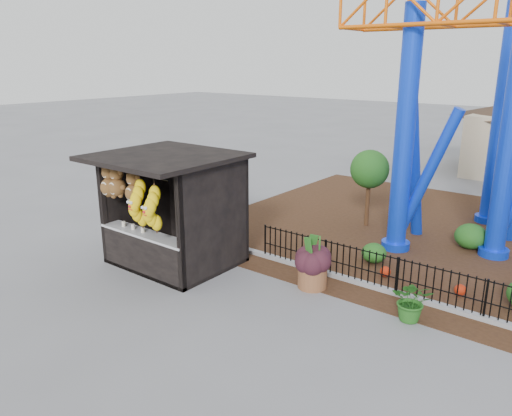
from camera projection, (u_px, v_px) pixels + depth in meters
The scene contains 9 objects.
ground at pixel (228, 308), 11.53m from camera, with size 120.00×120.00×0.00m, color slate.
mulch_bed at pixel (500, 248), 15.21m from camera, with size 18.00×12.00×0.02m, color #331E11.
curb at pixel (446, 308), 11.42m from camera, with size 18.00×0.18×0.12m, color gray.
prize_booth at pixel (165, 212), 13.55m from camera, with size 3.50×3.40×3.12m.
picket_fence at pixel (491, 302), 10.76m from camera, with size 12.20×0.06×1.00m, color black, non-canonical shape.
terracotta_planter at pixel (312, 276), 12.51m from camera, with size 0.73×0.73×0.63m, color brown.
planter_foliage at pixel (313, 252), 12.33m from camera, with size 0.70×0.70×0.64m, color black.
potted_plant at pixel (412, 301), 10.85m from camera, with size 0.87×0.75×0.96m, color #1B5117.
landscaping at pixel (510, 268), 12.89m from camera, with size 8.60×4.18×0.76m.
Camera 1 is at (6.91, -7.80, 5.49)m, focal length 35.00 mm.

